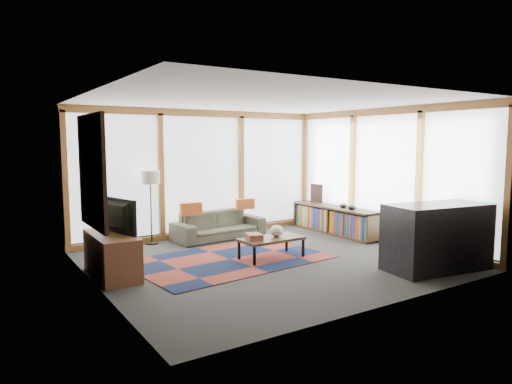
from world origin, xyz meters
TOP-DOWN VIEW (x-y plane):
  - ground at (0.00, 0.00)m, footprint 5.50×5.50m
  - room_envelope at (0.49, 0.56)m, footprint 5.52×5.02m
  - rug at (-0.54, 0.37)m, footprint 3.32×2.31m
  - sofa at (0.10, 1.95)m, footprint 1.94×0.90m
  - pillow_left at (-0.53, 1.90)m, footprint 0.43×0.16m
  - pillow_right at (0.74, 1.98)m, footprint 0.41×0.20m
  - floor_lamp at (-1.21, 2.22)m, footprint 0.35×0.35m
  - coffee_table at (0.09, 0.06)m, footprint 1.09×0.56m
  - book_stack at (-0.24, 0.09)m, footprint 0.29×0.33m
  - vase at (0.21, 0.09)m, footprint 0.27×0.27m
  - bookshelf at (2.43, 1.09)m, footprint 0.42×2.32m
  - bowl_a at (2.43, 0.57)m, footprint 0.21×0.21m
  - bowl_b at (2.46, 0.85)m, footprint 0.17×0.17m
  - shelf_picture at (2.56, 1.83)m, footprint 0.11×0.32m
  - tv_console at (-2.44, 0.48)m, footprint 0.52×1.25m
  - television at (-2.40, 0.50)m, footprint 0.33×0.90m
  - bar_counter at (1.85, -1.83)m, footprint 1.69×0.98m

SIDE VIEW (x-z plane):
  - ground at x=0.00m, z-range 0.00..0.00m
  - rug at x=-0.54m, z-range 0.00..0.01m
  - coffee_table at x=0.09m, z-range 0.00..0.36m
  - sofa at x=0.10m, z-range 0.00..0.55m
  - bookshelf at x=2.43m, z-range 0.00..0.58m
  - tv_console at x=-2.44m, z-range 0.00..0.63m
  - book_stack at x=-0.24m, z-range 0.36..0.45m
  - vase at x=0.21m, z-range 0.36..0.55m
  - bar_counter at x=1.85m, z-range 0.00..1.01m
  - bowl_b at x=2.46m, z-range 0.58..0.67m
  - bowl_a at x=2.43m, z-range 0.58..0.67m
  - pillow_right at x=0.74m, z-range 0.55..0.76m
  - pillow_left at x=-0.53m, z-range 0.55..0.78m
  - floor_lamp at x=-1.21m, z-range 0.00..1.41m
  - shelf_picture at x=2.56m, z-range 0.58..1.00m
  - television at x=-2.40m, z-range 0.63..1.14m
  - room_envelope at x=0.49m, z-range 0.23..2.85m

